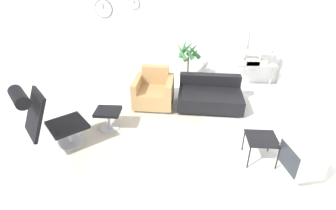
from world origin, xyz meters
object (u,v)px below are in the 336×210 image
at_px(lounge_chair, 44,115).
at_px(side_table, 262,140).
at_px(ottoman, 108,115).
at_px(armchair_red, 154,92).
at_px(couch_low, 210,96).
at_px(crt_television, 301,160).
at_px(shelf_unit, 257,59).
at_px(potted_plant, 188,64).

relative_size(lounge_chair, side_table, 2.54).
relative_size(ottoman, armchair_red, 0.54).
bearing_deg(couch_low, crt_television, 119.88).
relative_size(lounge_chair, armchair_red, 1.38).
relative_size(crt_television, shelf_unit, 0.35).
distance_m(crt_television, potted_plant, 3.26).
bearing_deg(side_table, lounge_chair, 179.71).
distance_m(armchair_red, shelf_unit, 2.56).
xyz_separation_m(ottoman, shelf_unit, (3.05, 1.98, 0.46)).
relative_size(armchair_red, potted_plant, 0.69).
height_order(ottoman, armchair_red, armchair_red).
relative_size(lounge_chair, potted_plant, 0.95).
height_order(ottoman, shelf_unit, shelf_unit).
xyz_separation_m(armchair_red, crt_television, (2.29, -2.06, 0.04)).
bearing_deg(side_table, couch_low, 110.33).
xyz_separation_m(lounge_chair, crt_television, (3.80, -0.39, -0.35)).
bearing_deg(lounge_chair, side_table, 48.02).
relative_size(ottoman, crt_television, 0.77).
distance_m(lounge_chair, crt_television, 3.84).
bearing_deg(armchair_red, lounge_chair, 50.02).
bearing_deg(crt_television, ottoman, 58.54).
xyz_separation_m(couch_low, shelf_unit, (1.12, 0.96, 0.53)).
height_order(lounge_chair, side_table, lounge_chair).
height_order(side_table, crt_television, crt_television).
bearing_deg(crt_television, side_table, 39.12).
bearing_deg(lounge_chair, crt_television, 42.51).
distance_m(lounge_chair, shelf_unit, 4.67).
relative_size(crt_television, potted_plant, 0.48).
relative_size(armchair_red, couch_low, 0.62).
relative_size(armchair_red, shelf_unit, 0.51).
height_order(lounge_chair, crt_television, lounge_chair).
distance_m(ottoman, potted_plant, 2.31).
bearing_deg(side_table, crt_television, -39.15).
distance_m(potted_plant, shelf_unit, 1.62).
bearing_deg(potted_plant, couch_low, -57.08).
xyz_separation_m(crt_television, potted_plant, (-1.57, 2.84, 0.34)).
distance_m(ottoman, crt_television, 3.21).
height_order(couch_low, side_table, couch_low).
xyz_separation_m(side_table, crt_television, (0.45, -0.37, -0.04)).
xyz_separation_m(couch_low, crt_television, (1.10, -2.10, 0.11)).
height_order(ottoman, couch_low, couch_low).
height_order(couch_low, crt_television, couch_low).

